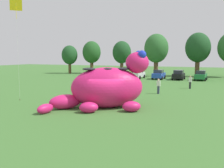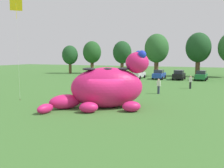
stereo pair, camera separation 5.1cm
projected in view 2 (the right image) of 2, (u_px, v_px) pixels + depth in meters
name	position (u px, v px, depth m)	size (l,w,h in m)	color
ground_plane	(108.00, 110.00, 19.87)	(160.00, 160.00, 0.00)	#427533
giant_inflatable_creature	(107.00, 87.00, 20.61)	(7.70, 7.87, 4.73)	#E01E6B
car_yellow	(119.00, 73.00, 48.45)	(2.32, 4.28, 1.72)	yellow
car_white	(138.00, 74.00, 47.00)	(2.07, 4.17, 1.72)	white
car_blue	(159.00, 74.00, 45.64)	(1.94, 4.10, 1.72)	#2347B7
car_black	(179.00, 75.00, 44.56)	(1.97, 4.12, 1.72)	black
car_green	(201.00, 75.00, 43.45)	(2.09, 4.17, 1.72)	#1E7238
tree_far_left	(70.00, 55.00, 59.85)	(3.78, 3.78, 6.72)	brown
tree_left	(92.00, 52.00, 59.59)	(4.35, 4.35, 7.72)	brown
tree_mid_left	(122.00, 53.00, 57.84)	(4.31, 4.31, 7.64)	brown
tree_centre_left	(157.00, 49.00, 51.25)	(4.93, 4.93, 8.75)	brown
tree_centre	(198.00, 48.00, 50.86)	(5.05, 5.05, 8.96)	brown
spectator_near_inflatable	(190.00, 82.00, 32.44)	(0.38, 0.26, 1.71)	black
spectator_mid_field	(159.00, 86.00, 28.15)	(0.38, 0.26, 1.71)	#2D334C
tethered_flying_kite	(16.00, 4.00, 23.13)	(1.13, 1.13, 9.94)	brown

